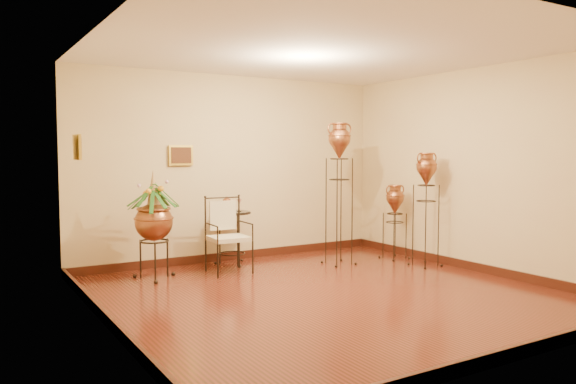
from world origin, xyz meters
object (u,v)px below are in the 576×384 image
armchair (229,235)px  side_table (232,237)px  planter_urn (154,217)px  amphora_tall (339,192)px  amphora_mid (426,208)px

armchair → side_table: armchair is taller
side_table → planter_urn: bearing=-164.3°
amphora_tall → amphora_mid: bearing=-37.1°
planter_urn → side_table: 1.39m
amphora_mid → side_table: (-2.34, 1.55, -0.43)m
amphora_mid → armchair: size_ratio=1.61×
planter_urn → side_table: bearing=15.7°
amphora_tall → side_table: 1.70m
amphora_mid → planter_urn: bearing=161.8°
amphora_tall → planter_urn: bearing=170.5°
amphora_mid → planter_urn: (-3.63, 1.19, -0.03)m
amphora_tall → armchair: amphora_tall is taller
amphora_tall → armchair: 1.75m
amphora_mid → side_table: 2.84m
amphora_tall → armchair: bearing=169.8°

